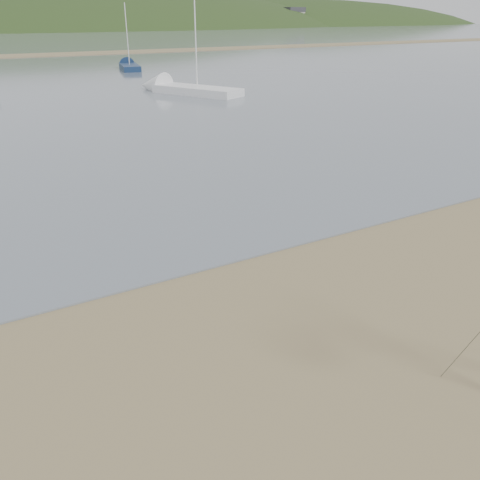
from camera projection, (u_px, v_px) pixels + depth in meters
ground at (133, 460)px, 6.15m from camera, size 560.00×560.00×0.00m
sailboat_blue_far at (128, 66)px, 50.49m from camera, size 3.00×6.69×6.48m
sailboat_white_near at (171, 88)px, 35.23m from camera, size 5.36×8.34×8.18m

